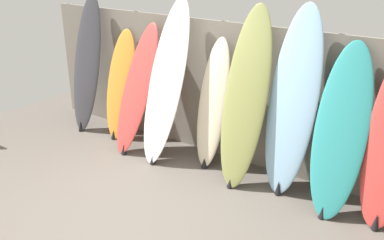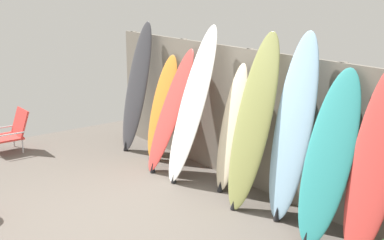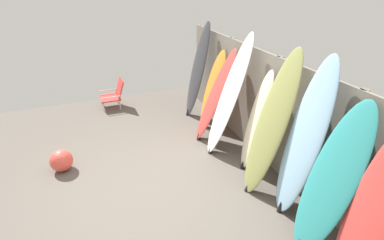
{
  "view_description": "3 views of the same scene",
  "coord_description": "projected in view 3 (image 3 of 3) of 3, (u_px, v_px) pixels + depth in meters",
  "views": [
    {
      "loc": [
        2.75,
        -2.53,
        2.65
      ],
      "look_at": [
        0.42,
        0.74,
        1.01
      ],
      "focal_mm": 40.0,
      "sensor_mm": 36.0,
      "label": 1
    },
    {
      "loc": [
        4.97,
        -2.61,
        2.64
      ],
      "look_at": [
        0.18,
        0.98,
        1.07
      ],
      "focal_mm": 50.0,
      "sensor_mm": 36.0,
      "label": 2
    },
    {
      "loc": [
        3.51,
        -0.74,
        2.92
      ],
      "look_at": [
        -0.25,
        0.75,
        0.89
      ],
      "focal_mm": 28.0,
      "sensor_mm": 36.0,
      "label": 3
    }
  ],
  "objects": [
    {
      "name": "surfboard_white_3",
      "position": [
        229.0,
        97.0,
        4.96
      ],
      "size": [
        0.64,
        0.78,
        2.08
      ],
      "color": "white",
      "rests_on": "ground"
    },
    {
      "name": "surfboard_olive_5",
      "position": [
        271.0,
        126.0,
        4.05
      ],
      "size": [
        0.57,
        0.69,
        2.08
      ],
      "color": "olive",
      "rests_on": "ground"
    },
    {
      "name": "surfboard_skyblue_6",
      "position": [
        304.0,
        142.0,
        3.63
      ],
      "size": [
        0.61,
        0.5,
        2.13
      ],
      "color": "#8CB7D6",
      "rests_on": "ground"
    },
    {
      "name": "surfboard_orange_1",
      "position": [
        212.0,
        91.0,
        5.96
      ],
      "size": [
        0.52,
        0.56,
        1.57
      ],
      "color": "orange",
      "rests_on": "ground"
    },
    {
      "name": "beach_ball",
      "position": [
        61.0,
        161.0,
        4.8
      ],
      "size": [
        0.36,
        0.36,
        0.36
      ],
      "primitive_type": "sphere",
      "color": "#E54C3F",
      "rests_on": "ground"
    },
    {
      "name": "surfboard_cream_4",
      "position": [
        256.0,
        122.0,
        4.62
      ],
      "size": [
        0.46,
        0.46,
        1.65
      ],
      "color": "beige",
      "rests_on": "ground"
    },
    {
      "name": "ground",
      "position": [
        151.0,
        188.0,
        4.47
      ],
      "size": [
        7.68,
        7.68,
        0.0
      ],
      "primitive_type": "plane",
      "color": "#5B544C"
    },
    {
      "name": "fence_back",
      "position": [
        271.0,
        113.0,
        4.73
      ],
      "size": [
        6.08,
        0.11,
        1.8
      ],
      "color": "gray",
      "rests_on": "ground"
    },
    {
      "name": "surfboard_red_8",
      "position": [
        378.0,
        207.0,
        2.78
      ],
      "size": [
        0.59,
        0.53,
        1.93
      ],
      "color": "#D13D38",
      "rests_on": "ground"
    },
    {
      "name": "beach_chair",
      "position": [
        114.0,
        94.0,
        7.01
      ],
      "size": [
        0.5,
        0.55,
        0.66
      ],
      "rotation": [
        0.0,
        0.0,
        0.05
      ],
      "color": "silver",
      "rests_on": "ground"
    },
    {
      "name": "surfboard_teal_7",
      "position": [
        331.0,
        182.0,
        3.21
      ],
      "size": [
        0.61,
        0.71,
        1.79
      ],
      "color": "teal",
      "rests_on": "ground"
    },
    {
      "name": "surfboard_charcoal_0",
      "position": [
        198.0,
        71.0,
        6.35
      ],
      "size": [
        0.54,
        0.57,
        2.03
      ],
      "color": "#38383D",
      "rests_on": "ground"
    },
    {
      "name": "surfboard_red_2",
      "position": [
        215.0,
        96.0,
        5.46
      ],
      "size": [
        0.6,
        0.81,
        1.72
      ],
      "color": "#D13D38",
      "rests_on": "ground"
    }
  ]
}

